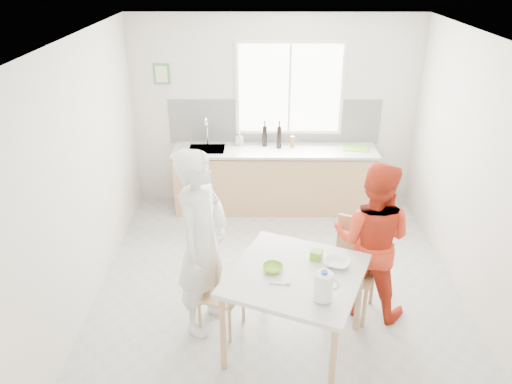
% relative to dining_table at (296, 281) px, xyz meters
% --- Properties ---
extents(ground, '(4.50, 4.50, 0.00)m').
position_rel_dining_table_xyz_m(ground, '(-0.11, 0.93, -0.77)').
color(ground, '#B7B7B2').
rests_on(ground, ground).
extents(room_shell, '(4.50, 4.50, 4.50)m').
position_rel_dining_table_xyz_m(room_shell, '(-0.11, 0.93, 0.87)').
color(room_shell, silver).
rests_on(room_shell, ground).
extents(window, '(1.50, 0.06, 1.30)m').
position_rel_dining_table_xyz_m(window, '(0.09, 3.16, 0.93)').
color(window, white).
rests_on(window, room_shell).
extents(backsplash, '(3.00, 0.02, 0.65)m').
position_rel_dining_table_xyz_m(backsplash, '(-0.11, 3.17, 0.46)').
color(backsplash, white).
rests_on(backsplash, room_shell).
extents(picture_frame, '(0.22, 0.03, 0.28)m').
position_rel_dining_table_xyz_m(picture_frame, '(-1.66, 3.16, 1.13)').
color(picture_frame, '#439348').
rests_on(picture_frame, room_shell).
extents(kitchen_counter, '(2.84, 0.64, 1.37)m').
position_rel_dining_table_xyz_m(kitchen_counter, '(-0.12, 2.88, -0.35)').
color(kitchen_counter, tan).
rests_on(kitchen_counter, ground).
extents(dining_table, '(1.46, 1.46, 0.86)m').
position_rel_dining_table_xyz_m(dining_table, '(0.00, 0.00, 0.00)').
color(dining_table, silver).
rests_on(dining_table, ground).
extents(chair_left, '(0.49, 0.49, 0.82)m').
position_rel_dining_table_xyz_m(chair_left, '(-0.64, 0.26, -0.32)').
color(chair_left, tan).
rests_on(chair_left, ground).
extents(chair_far, '(0.60, 0.60, 1.00)m').
position_rel_dining_table_xyz_m(chair_far, '(0.64, 0.63, -0.22)').
color(chair_far, tan).
rests_on(chair_far, ground).
extents(person_white, '(0.68, 0.81, 1.88)m').
position_rel_dining_table_xyz_m(person_white, '(-0.86, 0.36, 0.17)').
color(person_white, white).
rests_on(person_white, ground).
extents(person_red, '(0.99, 0.89, 1.66)m').
position_rel_dining_table_xyz_m(person_red, '(0.79, 0.60, 0.06)').
color(person_red, red).
rests_on(person_red, ground).
extents(bowl_green, '(0.24, 0.24, 0.06)m').
position_rel_dining_table_xyz_m(bowl_green, '(-0.20, 0.03, 0.12)').
color(bowl_green, '#8AD230').
rests_on(bowl_green, dining_table).
extents(bowl_white, '(0.29, 0.29, 0.06)m').
position_rel_dining_table_xyz_m(bowl_white, '(0.37, 0.12, 0.12)').
color(bowl_white, white).
rests_on(bowl_white, dining_table).
extents(milk_jug, '(0.21, 0.15, 0.26)m').
position_rel_dining_table_xyz_m(milk_jug, '(0.19, -0.38, 0.23)').
color(milk_jug, white).
rests_on(milk_jug, dining_table).
extents(green_box, '(0.13, 0.13, 0.09)m').
position_rel_dining_table_xyz_m(green_box, '(0.20, 0.22, 0.13)').
color(green_box, '#71B62A').
rests_on(green_box, dining_table).
extents(spoon, '(0.16, 0.02, 0.01)m').
position_rel_dining_table_xyz_m(spoon, '(-0.16, -0.17, 0.10)').
color(spoon, '#A5A5AA').
rests_on(spoon, dining_table).
extents(cutting_board, '(0.39, 0.31, 0.01)m').
position_rel_dining_table_xyz_m(cutting_board, '(1.02, 2.90, 0.16)').
color(cutting_board, '#7DD731').
rests_on(cutting_board, kitchen_counter).
extents(wine_bottle_a, '(0.07, 0.07, 0.32)m').
position_rel_dining_table_xyz_m(wine_bottle_a, '(-0.05, 2.93, 0.31)').
color(wine_bottle_a, black).
rests_on(wine_bottle_a, kitchen_counter).
extents(wine_bottle_b, '(0.07, 0.07, 0.30)m').
position_rel_dining_table_xyz_m(wine_bottle_b, '(-0.25, 3.00, 0.30)').
color(wine_bottle_b, black).
rests_on(wine_bottle_b, kitchen_counter).
extents(jar_amber, '(0.06, 0.06, 0.16)m').
position_rel_dining_table_xyz_m(jar_amber, '(0.14, 2.96, 0.23)').
color(jar_amber, '#8B5D1E').
rests_on(jar_amber, kitchen_counter).
extents(soap_bottle, '(0.11, 0.11, 0.19)m').
position_rel_dining_table_xyz_m(soap_bottle, '(-0.61, 3.05, 0.25)').
color(soap_bottle, '#999999').
rests_on(soap_bottle, kitchen_counter).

